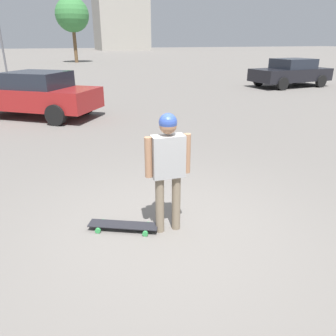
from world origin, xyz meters
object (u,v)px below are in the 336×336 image
(skateboard, at_px, (123,225))
(person, at_px, (168,160))
(car_parked_far, at_px, (291,72))
(car_parked_near, at_px, (37,94))

(skateboard, bearing_deg, person, -172.00)
(skateboard, xyz_separation_m, car_parked_far, (12.19, 11.45, 0.71))
(skateboard, relative_size, car_parked_near, 0.22)
(car_parked_near, distance_m, car_parked_far, 13.67)
(skateboard, bearing_deg, car_parked_far, -109.91)
(car_parked_near, xyz_separation_m, car_parked_far, (13.23, 3.45, 0.00))
(skateboard, height_order, car_parked_near, car_parked_near)
(person, xyz_separation_m, car_parked_far, (11.60, 11.65, -0.25))
(person, bearing_deg, car_parked_near, 104.08)
(person, xyz_separation_m, car_parked_near, (-1.63, 8.20, -0.25))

